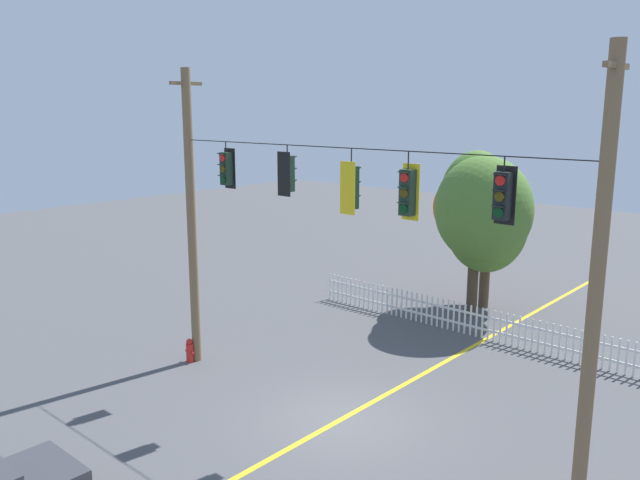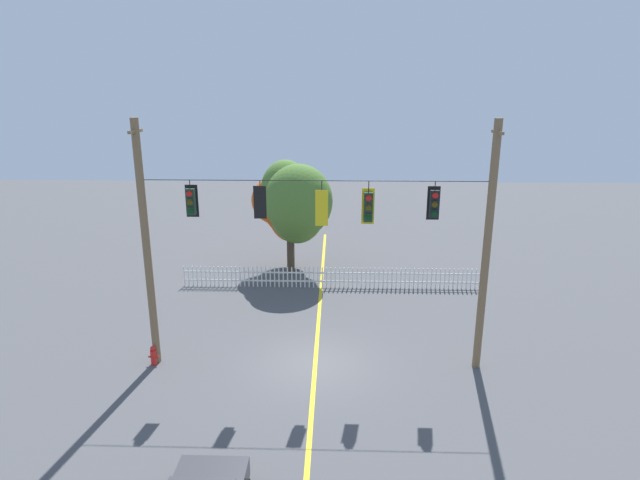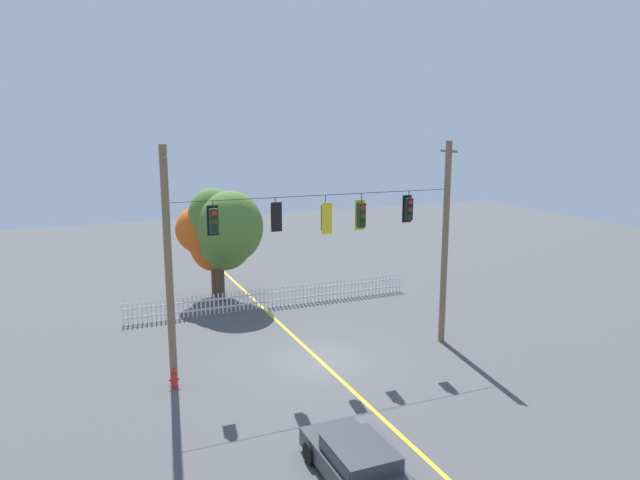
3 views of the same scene
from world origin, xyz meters
TOP-DOWN VIEW (x-y plane):
  - ground at (0.00, 0.00)m, footprint 80.00×80.00m
  - lane_centerline_stripe at (0.00, 0.00)m, footprint 0.16×36.00m
  - signal_support_span at (0.00, 0.00)m, footprint 12.17×1.10m
  - traffic_signal_southbound_primary at (-4.25, 0.01)m, footprint 0.43×0.38m
  - traffic_signal_westbound_side at (-1.86, -0.01)m, footprint 0.43×0.38m
  - traffic_signal_northbound_primary at (0.24, -0.01)m, footprint 0.43×0.38m
  - traffic_signal_eastbound_side at (1.82, 0.01)m, footprint 0.43×0.38m
  - traffic_signal_northbound_secondary at (4.04, 0.01)m, footprint 0.43×0.38m
  - white_picket_fence at (0.62, 7.77)m, footprint 15.50×0.06m
  - autumn_maple_near_fence at (-2.04, 10.98)m, footprint 3.39×3.20m
  - autumn_maple_mid at (-1.46, 9.87)m, footprint 3.92×3.71m
  - fire_hydrant at (-5.99, -0.25)m, footprint 0.38×0.22m

SIDE VIEW (x-z plane):
  - ground at x=0.00m, z-range 0.00..0.00m
  - lane_centerline_stripe at x=0.00m, z-range 0.00..0.01m
  - fire_hydrant at x=-5.99m, z-range -0.01..0.75m
  - white_picket_fence at x=0.62m, z-range 0.00..1.10m
  - autumn_maple_near_fence at x=-2.04m, z-range 0.93..6.32m
  - autumn_maple_mid at x=-1.46m, z-range 0.94..7.19m
  - signal_support_span at x=0.00m, z-range 0.07..9.03m
  - traffic_signal_northbound_primary at x=0.24m, z-range 5.21..6.75m
  - traffic_signal_eastbound_side at x=1.82m, z-range 5.24..6.76m
  - traffic_signal_northbound_secondary at x=4.04m, z-range 5.45..6.80m
  - traffic_signal_southbound_primary at x=-4.25m, z-range 5.49..6.80m
  - traffic_signal_westbound_side at x=-1.86m, z-range 5.52..6.81m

